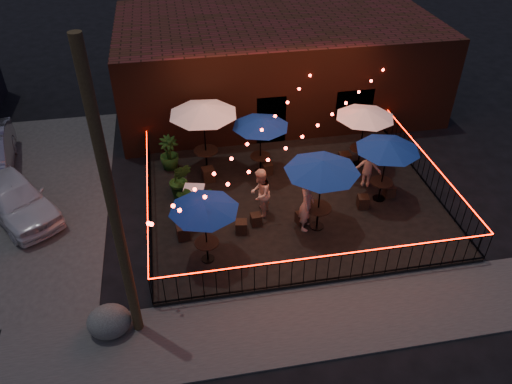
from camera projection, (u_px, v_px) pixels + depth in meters
ground at (308, 240)px, 16.21m from camera, size 110.00×110.00×0.00m
patio at (294, 201)px, 17.74m from camera, size 10.00×8.00×0.15m
sidewalk at (340, 318)px, 13.63m from camera, size 18.00×2.50×0.05m
brick_building at (275, 62)px, 23.05m from camera, size 14.00×8.00×4.00m
utility_pole at (114, 212)px, 10.99m from camera, size 0.26×0.26×8.00m
fence_front at (328, 269)px, 14.23m from camera, size 10.00×0.04×1.04m
fence_left at (149, 203)px, 16.67m from camera, size 0.04×8.00×1.04m
fence_right at (428, 173)px, 18.11m from camera, size 0.04×8.00×1.04m
festoon_lights at (269, 149)px, 15.90m from camera, size 10.02×8.72×1.32m
cafe_table_0 at (204, 206)px, 14.05m from camera, size 2.26×2.26×2.25m
cafe_table_1 at (203, 110)px, 17.71m from camera, size 3.13×3.13×2.78m
cafe_table_2 at (322, 167)px, 15.09m from camera, size 3.01×3.01×2.59m
cafe_table_3 at (261, 123)px, 17.84m from camera, size 2.29×2.29×2.30m
cafe_table_4 at (388, 146)px, 16.43m from camera, size 2.41×2.41×2.39m
cafe_table_5 at (365, 114)px, 18.19m from camera, size 2.25×2.25×2.42m
bistro_chair_0 at (183, 232)px, 15.93m from camera, size 0.43×0.43×0.45m
bistro_chair_1 at (241, 227)px, 16.16m from camera, size 0.43×0.43×0.44m
bistro_chair_2 at (178, 184)px, 18.09m from camera, size 0.45×0.45×0.41m
bistro_chair_3 at (208, 174)px, 18.49m from camera, size 0.50×0.50×0.52m
bistro_chair_4 at (256, 219)px, 16.48m from camera, size 0.36×0.36×0.40m
bistro_chair_5 at (302, 218)px, 16.53m from camera, size 0.45×0.45×0.42m
bistro_chair_6 at (267, 169)px, 18.87m from camera, size 0.42×0.42×0.45m
bistro_chair_7 at (317, 162)px, 19.19m from camera, size 0.56×0.56×0.51m
bistro_chair_8 at (363, 202)px, 17.22m from camera, size 0.43×0.43×0.44m
bistro_chair_9 at (389, 191)px, 17.74m from camera, size 0.35×0.35×0.41m
bistro_chair_10 at (344, 159)px, 19.34m from camera, size 0.45×0.45×0.50m
bistro_chair_11 at (386, 156)px, 19.60m from camera, size 0.42×0.42×0.41m
patron_a at (306, 204)px, 15.91m from camera, size 0.67×0.81×1.92m
patron_b at (260, 194)px, 16.45m from camera, size 0.98×1.08×1.81m
patron_c at (368, 167)px, 17.92m from camera, size 1.17×0.91×1.59m
potted_shrub_a at (193, 204)px, 16.30m from camera, size 1.60×1.49×1.44m
potted_shrub_b at (180, 180)px, 17.37m from camera, size 0.94×0.82×1.47m
potted_shrub_c at (169, 153)px, 18.92m from camera, size 0.98×0.98×1.33m
cooler at (195, 198)px, 17.02m from camera, size 0.78×0.64×0.90m
boulder at (109, 321)px, 13.06m from camera, size 1.07×0.92×0.79m
car_white at (14, 198)px, 16.82m from camera, size 3.82×4.44×1.44m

